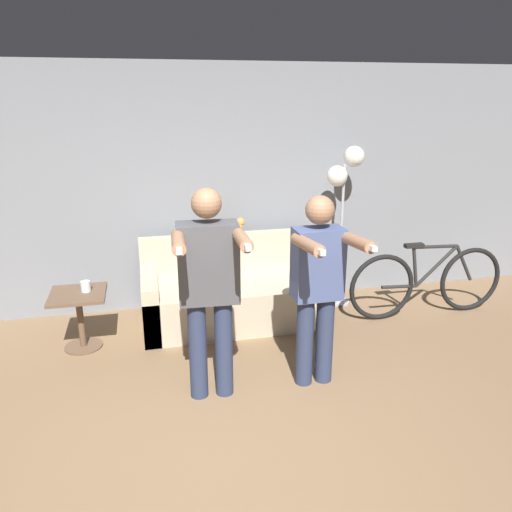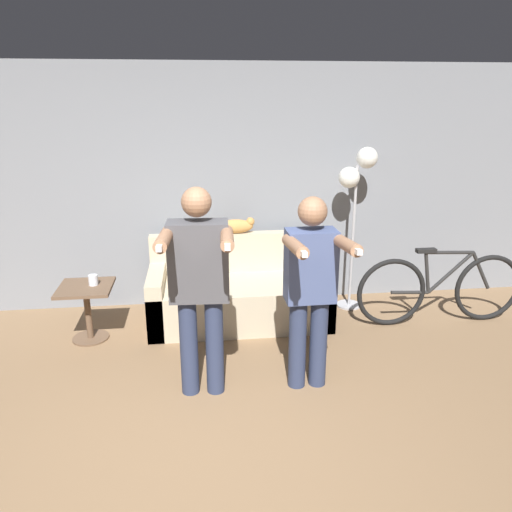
{
  "view_description": "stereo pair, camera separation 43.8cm",
  "coord_description": "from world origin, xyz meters",
  "px_view_note": "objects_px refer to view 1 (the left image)",
  "views": [
    {
      "loc": [
        -0.35,
        -2.33,
        2.27
      ],
      "look_at": [
        0.59,
        1.74,
        0.92
      ],
      "focal_mm": 35.0,
      "sensor_mm": 36.0,
      "label": 1
    },
    {
      "loc": [
        0.09,
        -2.41,
        2.27
      ],
      "look_at": [
        0.59,
        1.74,
        0.92
      ],
      "focal_mm": 35.0,
      "sensor_mm": 36.0,
      "label": 2
    }
  ],
  "objects_px": {
    "couch": "(233,295)",
    "floor_lamp": "(345,179)",
    "person_right": "(318,281)",
    "cup": "(86,286)",
    "person_left": "(209,282)",
    "cat": "(226,227)",
    "bicycle": "(427,282)",
    "side_table": "(79,308)"
  },
  "relations": [
    {
      "from": "floor_lamp",
      "to": "cup",
      "type": "distance_m",
      "value": 2.83
    },
    {
      "from": "floor_lamp",
      "to": "person_left",
      "type": "bearing_deg",
      "value": -137.53
    },
    {
      "from": "couch",
      "to": "cup",
      "type": "xyz_separation_m",
      "value": [
        -1.41,
        -0.24,
        0.32
      ]
    },
    {
      "from": "side_table",
      "to": "bicycle",
      "type": "bearing_deg",
      "value": -0.86
    },
    {
      "from": "cat",
      "to": "cup",
      "type": "xyz_separation_m",
      "value": [
        -1.41,
        -0.56,
        -0.34
      ]
    },
    {
      "from": "bicycle",
      "to": "cat",
      "type": "bearing_deg",
      "value": 162.65
    },
    {
      "from": "cat",
      "to": "floor_lamp",
      "type": "height_order",
      "value": "floor_lamp"
    },
    {
      "from": "side_table",
      "to": "cup",
      "type": "distance_m",
      "value": 0.22
    },
    {
      "from": "couch",
      "to": "person_right",
      "type": "distance_m",
      "value": 1.53
    },
    {
      "from": "person_left",
      "to": "person_right",
      "type": "distance_m",
      "value": 0.85
    },
    {
      "from": "person_right",
      "to": "side_table",
      "type": "bearing_deg",
      "value": 150.13
    },
    {
      "from": "person_left",
      "to": "cat",
      "type": "height_order",
      "value": "person_left"
    },
    {
      "from": "floor_lamp",
      "to": "side_table",
      "type": "distance_m",
      "value": 2.97
    },
    {
      "from": "cat",
      "to": "cup",
      "type": "distance_m",
      "value": 1.55
    },
    {
      "from": "person_right",
      "to": "cup",
      "type": "xyz_separation_m",
      "value": [
        -1.85,
        1.09,
        -0.3
      ]
    },
    {
      "from": "person_right",
      "to": "side_table",
      "type": "relative_size",
      "value": 2.86
    },
    {
      "from": "cat",
      "to": "side_table",
      "type": "relative_size",
      "value": 0.94
    },
    {
      "from": "couch",
      "to": "cup",
      "type": "height_order",
      "value": "couch"
    },
    {
      "from": "person_left",
      "to": "side_table",
      "type": "bearing_deg",
      "value": 138.42
    },
    {
      "from": "person_left",
      "to": "floor_lamp",
      "type": "height_order",
      "value": "floor_lamp"
    },
    {
      "from": "couch",
      "to": "floor_lamp",
      "type": "bearing_deg",
      "value": 9.11
    },
    {
      "from": "person_left",
      "to": "cat",
      "type": "relative_size",
      "value": 3.2
    },
    {
      "from": "person_right",
      "to": "cup",
      "type": "distance_m",
      "value": 2.17
    },
    {
      "from": "person_left",
      "to": "side_table",
      "type": "height_order",
      "value": "person_left"
    },
    {
      "from": "person_left",
      "to": "cup",
      "type": "distance_m",
      "value": 1.52
    },
    {
      "from": "couch",
      "to": "person_right",
      "type": "height_order",
      "value": "person_right"
    },
    {
      "from": "person_left",
      "to": "cat",
      "type": "distance_m",
      "value": 1.7
    },
    {
      "from": "cat",
      "to": "side_table",
      "type": "height_order",
      "value": "cat"
    },
    {
      "from": "person_right",
      "to": "cup",
      "type": "relative_size",
      "value": 15.83
    },
    {
      "from": "side_table",
      "to": "person_right",
      "type": "bearing_deg",
      "value": -28.96
    },
    {
      "from": "cat",
      "to": "person_right",
      "type": "bearing_deg",
      "value": -75.0
    },
    {
      "from": "couch",
      "to": "cat",
      "type": "xyz_separation_m",
      "value": [
        -0.0,
        0.32,
        0.66
      ]
    },
    {
      "from": "person_right",
      "to": "cat",
      "type": "distance_m",
      "value": 1.71
    },
    {
      "from": "cat",
      "to": "cup",
      "type": "height_order",
      "value": "cat"
    },
    {
      "from": "person_left",
      "to": "cup",
      "type": "relative_size",
      "value": 16.74
    },
    {
      "from": "bicycle",
      "to": "person_right",
      "type": "bearing_deg",
      "value": -147.8
    },
    {
      "from": "cat",
      "to": "bicycle",
      "type": "bearing_deg",
      "value": -17.35
    },
    {
      "from": "person_left",
      "to": "bicycle",
      "type": "relative_size",
      "value": 0.94
    },
    {
      "from": "person_left",
      "to": "floor_lamp",
      "type": "distance_m",
      "value": 2.31
    },
    {
      "from": "couch",
      "to": "person_right",
      "type": "xyz_separation_m",
      "value": [
        0.44,
        -1.33,
        0.62
      ]
    },
    {
      "from": "person_right",
      "to": "floor_lamp",
      "type": "relative_size",
      "value": 0.89
    },
    {
      "from": "person_left",
      "to": "bicycle",
      "type": "bearing_deg",
      "value": 25.4
    }
  ]
}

